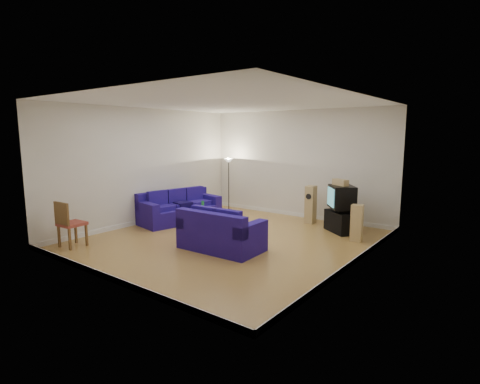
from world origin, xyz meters
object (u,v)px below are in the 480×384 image
Objects in this scene: sofa_loveseat at (220,235)px; tv_stand at (341,222)px; coffee_table at (209,217)px; television at (342,197)px; sofa_three_seat at (179,210)px.

sofa_loveseat is 3.38m from tv_stand.
tv_stand is at bearing 36.12° from coffee_table.
television is at bearing 61.40° from sofa_loveseat.
sofa_three_seat is 2.75× the size of tv_stand.
coffee_table is at bearing -92.21° from television.
sofa_three_seat is 1.82× the size of coffee_table.
television is (2.73, 1.96, 0.53)m from coffee_table.
coffee_table is (-1.24, 1.05, 0.06)m from sofa_loveseat.
sofa_loveseat is 3.41m from television.
sofa_three_seat is at bearing -106.07° from television.
sofa_loveseat is at bearing -40.24° from coffee_table.
sofa_loveseat is 1.95× the size of television.
coffee_table is at bearing -106.95° from tv_stand.
tv_stand reaches higher than coffee_table.
coffee_table is 3.40m from television.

